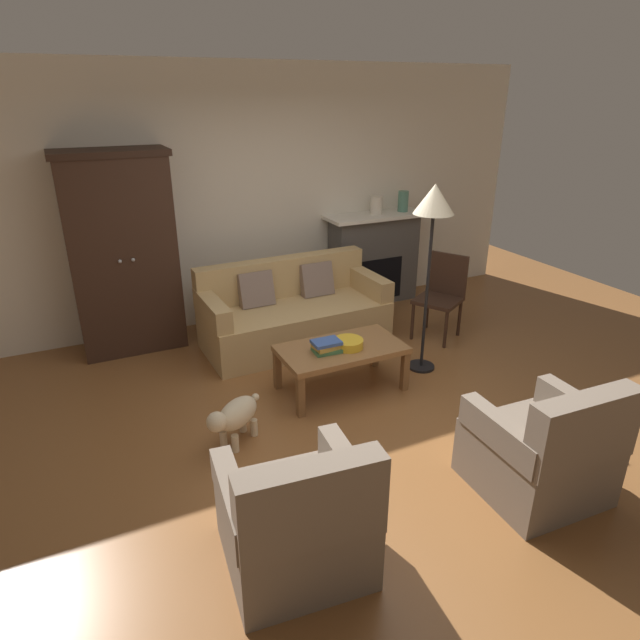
# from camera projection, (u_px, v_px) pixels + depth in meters

# --- Properties ---
(ground_plane) EXTENTS (9.60, 9.60, 0.00)m
(ground_plane) POSITION_uv_depth(u_px,v_px,m) (352.00, 418.00, 4.53)
(ground_plane) COLOR brown
(back_wall) EXTENTS (7.20, 0.10, 2.80)m
(back_wall) POSITION_uv_depth(u_px,v_px,m) (245.00, 197.00, 6.10)
(back_wall) COLOR silver
(back_wall) RESTS_ON ground
(fireplace) EXTENTS (1.26, 0.48, 1.12)m
(fireplace) POSITION_uv_depth(u_px,v_px,m) (374.00, 258.00, 6.83)
(fireplace) COLOR #4C4947
(fireplace) RESTS_ON ground
(armoire) EXTENTS (1.06, 0.57, 2.00)m
(armoire) POSITION_uv_depth(u_px,v_px,m) (123.00, 254.00, 5.42)
(armoire) COLOR #382319
(armoire) RESTS_ON ground
(couch) EXTENTS (1.94, 0.90, 0.86)m
(couch) POSITION_uv_depth(u_px,v_px,m) (293.00, 314.00, 5.78)
(couch) COLOR tan
(couch) RESTS_ON ground
(coffee_table) EXTENTS (1.10, 0.60, 0.42)m
(coffee_table) POSITION_uv_depth(u_px,v_px,m) (341.00, 352.00, 4.84)
(coffee_table) COLOR olive
(coffee_table) RESTS_ON ground
(fruit_bowl) EXTENTS (0.26, 0.26, 0.08)m
(fruit_bowl) POSITION_uv_depth(u_px,v_px,m) (348.00, 343.00, 4.79)
(fruit_bowl) COLOR gold
(fruit_bowl) RESTS_ON coffee_table
(book_stack) EXTENTS (0.26, 0.19, 0.11)m
(book_stack) POSITION_uv_depth(u_px,v_px,m) (327.00, 346.00, 4.71)
(book_stack) COLOR #427A4C
(book_stack) RESTS_ON coffee_table
(mantel_vase_cream) EXTENTS (0.14, 0.14, 0.21)m
(mantel_vase_cream) POSITION_uv_depth(u_px,v_px,m) (376.00, 205.00, 6.56)
(mantel_vase_cream) COLOR beige
(mantel_vase_cream) RESTS_ON fireplace
(mantel_vase_jade) EXTENTS (0.13, 0.13, 0.25)m
(mantel_vase_jade) POSITION_uv_depth(u_px,v_px,m) (403.00, 201.00, 6.70)
(mantel_vase_jade) COLOR slate
(mantel_vase_jade) RESTS_ON fireplace
(armchair_near_left) EXTENTS (0.84, 0.84, 0.88)m
(armchair_near_left) POSITION_uv_depth(u_px,v_px,m) (297.00, 522.00, 3.01)
(armchair_near_left) COLOR #756656
(armchair_near_left) RESTS_ON ground
(armchair_near_right) EXTENTS (0.81, 0.80, 0.88)m
(armchair_near_right) POSITION_uv_depth(u_px,v_px,m) (543.00, 452.00, 3.59)
(armchair_near_right) COLOR #756656
(armchair_near_right) RESTS_ON ground
(side_chair_wooden) EXTENTS (0.60, 0.60, 0.90)m
(side_chair_wooden) POSITION_uv_depth(u_px,v_px,m) (442.00, 291.00, 5.88)
(side_chair_wooden) COLOR #382319
(side_chair_wooden) RESTS_ON ground
(floor_lamp) EXTENTS (0.36, 0.36, 1.77)m
(floor_lamp) POSITION_uv_depth(u_px,v_px,m) (434.00, 211.00, 4.76)
(floor_lamp) COLOR black
(floor_lamp) RESTS_ON ground
(dog) EXTENTS (0.49, 0.41, 0.39)m
(dog) POSITION_uv_depth(u_px,v_px,m) (235.00, 416.00, 4.12)
(dog) COLOR beige
(dog) RESTS_ON ground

